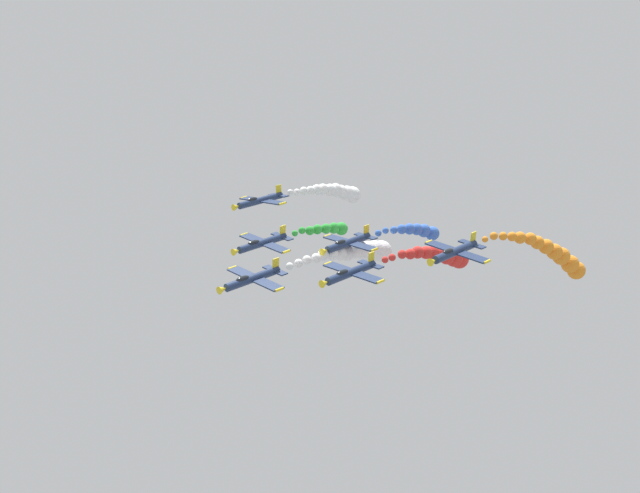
{
  "coord_description": "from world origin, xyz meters",
  "views": [
    {
      "loc": [
        -69.63,
        73.86,
        96.56
      ],
      "look_at": [
        0.0,
        0.0,
        61.61
      ],
      "focal_mm": 42.68,
      "sensor_mm": 36.0,
      "label": 1
    }
  ],
  "objects_px": {
    "airplane_lead": "(252,279)",
    "airplane_right_inner": "(262,243)",
    "airplane_left_outer": "(348,243)",
    "airplane_trailing": "(260,200)",
    "airplane_right_outer": "(455,252)",
    "airplane_left_inner": "(350,273)"
  },
  "relations": [
    {
      "from": "airplane_lead",
      "to": "airplane_right_inner",
      "type": "distance_m",
      "value": 13.48
    },
    {
      "from": "airplane_lead",
      "to": "airplane_left_outer",
      "type": "bearing_deg",
      "value": -90.67
    },
    {
      "from": "airplane_right_inner",
      "to": "airplane_left_outer",
      "type": "distance_m",
      "value": 12.65
    },
    {
      "from": "airplane_trailing",
      "to": "airplane_right_outer",
      "type": "bearing_deg",
      "value": -176.42
    },
    {
      "from": "airplane_right_inner",
      "to": "airplane_trailing",
      "type": "relative_size",
      "value": 1.0
    },
    {
      "from": "airplane_lead",
      "to": "airplane_right_outer",
      "type": "height_order",
      "value": "airplane_right_outer"
    },
    {
      "from": "airplane_lead",
      "to": "airplane_left_outer",
      "type": "relative_size",
      "value": 1.0
    },
    {
      "from": "airplane_left_outer",
      "to": "airplane_trailing",
      "type": "xyz_separation_m",
      "value": [
        17.77,
        1.11,
        3.29
      ]
    },
    {
      "from": "airplane_right_inner",
      "to": "airplane_trailing",
      "type": "distance_m",
      "value": 11.87
    },
    {
      "from": "airplane_right_inner",
      "to": "airplane_trailing",
      "type": "height_order",
      "value": "airplane_trailing"
    },
    {
      "from": "airplane_left_inner",
      "to": "airplane_right_outer",
      "type": "xyz_separation_m",
      "value": [
        -9.12,
        -10.41,
        2.44
      ]
    },
    {
      "from": "airplane_right_outer",
      "to": "airplane_right_inner",
      "type": "bearing_deg",
      "value": 19.85
    },
    {
      "from": "airplane_right_outer",
      "to": "airplane_trailing",
      "type": "bearing_deg",
      "value": 3.58
    },
    {
      "from": "airplane_right_outer",
      "to": "airplane_trailing",
      "type": "xyz_separation_m",
      "value": [
        35.56,
        2.22,
        0.68
      ]
    },
    {
      "from": "airplane_left_outer",
      "to": "airplane_right_outer",
      "type": "distance_m",
      "value": 18.02
    },
    {
      "from": "airplane_left_outer",
      "to": "airplane_trailing",
      "type": "relative_size",
      "value": 1.0
    },
    {
      "from": "airplane_right_inner",
      "to": "airplane_left_outer",
      "type": "height_order",
      "value": "airplane_left_outer"
    },
    {
      "from": "airplane_lead",
      "to": "airplane_right_outer",
      "type": "xyz_separation_m",
      "value": [
        -18.01,
        -19.78,
        3.02
      ]
    },
    {
      "from": "airplane_left_inner",
      "to": "airplane_right_inner",
      "type": "distance_m",
      "value": 17.92
    },
    {
      "from": "airplane_lead",
      "to": "airplane_left_inner",
      "type": "relative_size",
      "value": 1.0
    },
    {
      "from": "airplane_lead",
      "to": "airplane_trailing",
      "type": "bearing_deg",
      "value": -45.01
    },
    {
      "from": "airplane_right_outer",
      "to": "airplane_left_outer",
      "type": "bearing_deg",
      "value": 3.56
    }
  ]
}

